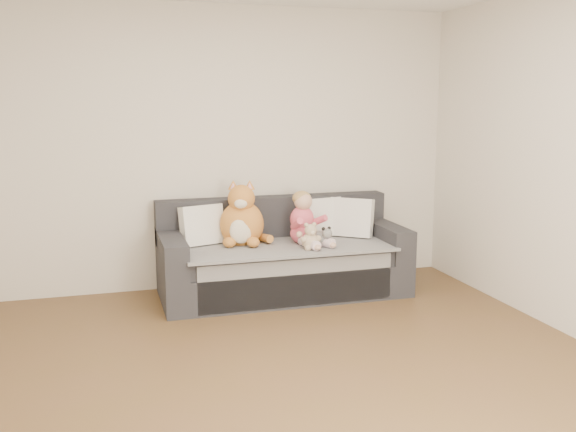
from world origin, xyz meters
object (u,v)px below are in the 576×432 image
object	(u,v)px
sippy_cup	(309,240)
toddler	(305,222)
sofa	(282,260)
plush_cat	(242,220)
teddy_bear	(311,238)

from	to	relation	value
sippy_cup	toddler	bearing A→B (deg)	89.12
sofa	plush_cat	size ratio (longest dim) A/B	3.64
toddler	teddy_bear	world-z (taller)	toddler
sofa	teddy_bear	world-z (taller)	sofa
sofa	plush_cat	bearing A→B (deg)	174.16
toddler	teddy_bear	distance (m)	0.25
toddler	teddy_bear	bearing A→B (deg)	-112.63
sofa	toddler	xyz separation A→B (m)	(0.18, -0.10, 0.36)
teddy_bear	sippy_cup	world-z (taller)	teddy_bear
plush_cat	teddy_bear	bearing A→B (deg)	-19.60
plush_cat	teddy_bear	xyz separation A→B (m)	(0.52, -0.36, -0.12)
plush_cat	sippy_cup	xyz separation A→B (m)	(0.54, -0.25, -0.16)
sofa	plush_cat	distance (m)	0.53
plush_cat	sofa	bearing A→B (deg)	9.41
plush_cat	sippy_cup	distance (m)	0.62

